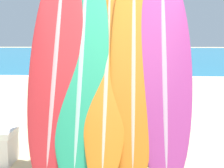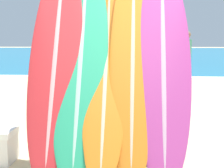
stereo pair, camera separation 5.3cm
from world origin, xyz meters
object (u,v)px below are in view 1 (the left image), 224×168
surfboard_slot_4 (164,66)px  person_far_left (184,56)px  surfboard_slot_2 (107,70)px  surfboard_slot_3 (134,60)px  surfboard_slot_0 (56,60)px  surfboard_rack (107,133)px  surfboard_slot_1 (81,62)px  person_near_water (97,58)px  person_mid_beach (140,57)px

surfboard_slot_4 → person_far_left: 7.29m
surfboard_slot_2 → surfboard_slot_3: surfboard_slot_3 is taller
surfboard_slot_4 → surfboard_slot_0: bearing=178.1°
surfboard_slot_3 → surfboard_rack: bearing=-151.5°
surfboard_slot_0 → surfboard_slot_4: 1.15m
surfboard_slot_1 → surfboard_slot_0: bearing=-178.9°
surfboard_slot_0 → person_near_water: bearing=92.6°
surfboard_slot_2 → surfboard_slot_1: bearing=175.1°
surfboard_slot_0 → surfboard_slot_2: (0.55, -0.02, -0.11)m
surfboard_slot_3 → person_far_left: (1.69, 7.12, -0.27)m
surfboard_slot_4 → person_far_left: bearing=79.2°
surfboard_slot_0 → surfboard_slot_3: surfboard_slot_3 is taller
person_mid_beach → person_far_left: size_ratio=0.90×
person_near_water → person_mid_beach: size_ratio=1.01×
surfboard_slot_1 → surfboard_slot_2: 0.29m
surfboard_slot_0 → person_far_left: (2.52, 7.12, -0.27)m
surfboard_slot_2 → person_far_left: size_ratio=1.27×
surfboard_slot_1 → surfboard_slot_3: size_ratio=0.98×
surfboard_slot_2 → person_mid_beach: bearing=86.0°
surfboard_slot_0 → person_far_left: 7.56m
surfboard_slot_2 → person_far_left: (1.97, 7.14, -0.15)m
surfboard_slot_1 → person_far_left: bearing=72.5°
person_near_water → surfboard_slot_3: bearing=-138.0°
surfboard_rack → person_mid_beach: 8.20m
surfboard_slot_0 → person_near_water: size_ratio=1.53×
surfboard_rack → surfboard_slot_3: bearing=28.5°
surfboard_slot_2 → surfboard_slot_4: surfboard_slot_4 is taller
surfboard_slot_4 → person_far_left: size_ratio=1.32×
surfboard_slot_0 → person_near_water: surfboard_slot_0 is taller
person_mid_beach → surfboard_slot_0: bearing=-43.1°
surfboard_slot_3 → surfboard_slot_4: (0.32, -0.04, -0.07)m
surfboard_slot_3 → surfboard_slot_4: bearing=-7.3°
surfboard_rack → surfboard_slot_4: bearing=10.3°
surfboard_slot_0 → surfboard_slot_1: (0.27, 0.01, -0.02)m
person_mid_beach → person_far_left: person_far_left is taller
surfboard_slot_0 → surfboard_slot_1: bearing=1.1°
person_near_water → surfboard_slot_0: bearing=-145.0°
surfboard_slot_4 → person_near_water: size_ratio=1.45×
surfboard_slot_0 → surfboard_rack: bearing=-14.4°
surfboard_slot_2 → person_far_left: bearing=74.6°
surfboard_rack → surfboard_slot_0: bearing=165.6°
surfboard_slot_3 → person_mid_beach: surfboard_slot_3 is taller
surfboard_slot_3 → surfboard_slot_0: bearing=-179.8°
surfboard_slot_2 → surfboard_slot_3: (0.28, 0.02, 0.12)m
surfboard_rack → person_far_left: 7.54m
surfboard_slot_0 → surfboard_slot_4: size_ratio=1.05×
surfboard_slot_2 → surfboard_slot_3: size_ratio=0.91×
surfboard_slot_1 → surfboard_slot_4: (0.88, -0.04, -0.04)m
surfboard_rack → person_mid_beach: bearing=86.1°
person_near_water → person_mid_beach: (1.42, 1.29, -0.01)m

